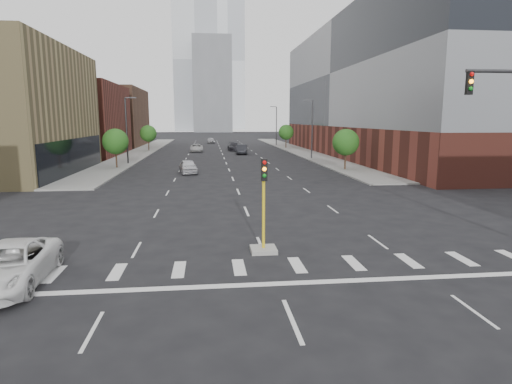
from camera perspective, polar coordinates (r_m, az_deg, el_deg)
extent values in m
plane|color=black|center=(12.19, 6.80, -20.80)|extent=(400.00, 400.00, 0.00)
cube|color=gray|center=(85.35, -14.84, 5.30)|extent=(5.00, 92.00, 0.15)
cube|color=gray|center=(86.22, 5.38, 5.62)|extent=(5.00, 92.00, 0.15)
cube|color=brown|center=(80.20, -24.84, 8.71)|extent=(20.00, 22.00, 12.00)
cube|color=brown|center=(105.22, -20.39, 9.30)|extent=(20.00, 24.00, 13.00)
cube|color=brown|center=(77.24, 18.23, 6.51)|extent=(24.00, 70.00, 5.00)
cube|color=slate|center=(77.50, 18.68, 14.65)|extent=(24.00, 70.00, 17.00)
cube|color=#B2B7BC|center=(232.07, -8.02, 16.76)|extent=(22.00, 22.00, 70.00)
cube|color=#B2B7BC|center=(272.60, -3.86, 16.82)|extent=(20.00, 20.00, 80.00)
cube|color=slate|center=(210.82, -5.84, 13.97)|extent=(18.00, 18.00, 44.00)
cube|color=#999993|center=(20.30, 1.00, -7.70)|extent=(1.20, 1.20, 0.20)
cylinder|color=gold|center=(19.85, 1.01, -3.01)|extent=(0.14, 0.14, 3.20)
cube|color=black|center=(19.32, 1.10, 2.96)|extent=(0.28, 0.18, 1.00)
sphere|color=red|center=(19.19, 1.14, 3.96)|extent=(0.18, 0.18, 0.18)
sphere|color=orange|center=(19.22, 1.14, 3.07)|extent=(0.18, 0.18, 0.18)
sphere|color=#0C7F19|center=(19.26, 1.14, 2.18)|extent=(0.18, 0.18, 0.18)
cube|color=black|center=(21.00, 26.58, 12.89)|extent=(0.28, 0.18, 1.00)
sphere|color=red|center=(20.93, 26.84, 13.85)|extent=(0.18, 0.18, 0.18)
sphere|color=orange|center=(20.91, 26.78, 13.03)|extent=(0.18, 0.18, 0.18)
sphere|color=#0C7F19|center=(20.89, 26.71, 12.21)|extent=(0.18, 0.18, 0.18)
cylinder|color=#2D2D30|center=(67.16, 7.49, 8.21)|extent=(0.20, 0.20, 9.00)
cube|color=#2D2D30|center=(67.01, 6.90, 12.07)|extent=(1.40, 0.22, 0.15)
cylinder|color=#2D2D30|center=(101.49, 2.73, 8.76)|extent=(0.20, 0.20, 9.00)
cube|color=#2D2D30|center=(101.39, 2.30, 11.31)|extent=(1.40, 0.22, 0.15)
cylinder|color=#2D2D30|center=(61.23, -16.88, 7.74)|extent=(0.20, 0.20, 9.00)
cube|color=#2D2D30|center=(61.13, -16.34, 11.98)|extent=(1.40, 0.22, 0.15)
cylinder|color=#382619|center=(56.63, -18.11, 4.02)|extent=(0.20, 0.20, 1.75)
sphere|color=#154F18|center=(56.46, -18.23, 6.42)|extent=(3.20, 3.20, 3.20)
cylinder|color=#382619|center=(86.13, -14.11, 6.00)|extent=(0.20, 0.20, 1.75)
sphere|color=#154F18|center=(86.02, -14.18, 7.58)|extent=(3.20, 3.20, 3.20)
cylinder|color=#382619|center=(53.10, 11.79, 3.95)|extent=(0.20, 0.20, 1.75)
sphere|color=#154F18|center=(52.92, 11.88, 6.51)|extent=(3.20, 3.20, 3.20)
cylinder|color=#382619|center=(91.85, 4.02, 6.48)|extent=(0.20, 0.20, 1.75)
sphere|color=#154F18|center=(91.74, 4.03, 7.96)|extent=(3.20, 3.20, 3.20)
imported|color=silver|center=(49.76, -9.04, 3.37)|extent=(2.48, 4.80, 1.56)
imported|color=black|center=(76.34, -1.88, 5.71)|extent=(2.39, 5.32, 1.69)
imported|color=#B4B4B4|center=(82.67, -7.92, 5.84)|extent=(2.48, 5.22, 1.44)
imported|color=black|center=(84.94, -2.96, 6.07)|extent=(2.43, 5.55, 1.59)
imported|color=#ACACB0|center=(110.71, -6.02, 6.87)|extent=(1.96, 4.61, 1.56)
imported|color=white|center=(18.65, -30.10, -8.43)|extent=(2.86, 5.76, 1.57)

